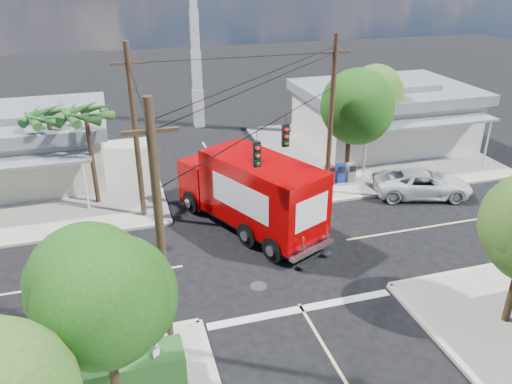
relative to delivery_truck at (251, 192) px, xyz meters
name	(u,v)px	position (x,y,z in m)	size (l,w,h in m)	color
ground	(268,252)	(0.11, -2.53, -1.96)	(120.00, 120.00, 0.00)	black
sidewalk_ne	(367,150)	(10.99, 8.35, -1.89)	(14.12, 14.12, 0.14)	gray
sidewalk_nw	(39,186)	(-10.77, 8.35, -1.89)	(14.12, 14.12, 0.14)	gray
road_markings	(278,269)	(0.11, -4.00, -1.95)	(32.00, 32.00, 0.01)	beige
building_ne	(384,113)	(12.61, 9.44, 0.36)	(11.80, 10.20, 4.50)	silver
building_nw	(15,145)	(-11.89, 9.94, 0.26)	(10.80, 10.20, 4.30)	beige
radio_tower	(196,55)	(0.61, 17.47, 3.68)	(0.80, 0.80, 17.00)	silver
tree_sw_front	(102,299)	(-6.88, -10.07, 2.37)	(3.88, 3.78, 6.03)	#422D1C
tree_ne_front	(352,103)	(7.32, 4.23, 2.81)	(4.21, 4.14, 6.66)	#422D1C
tree_ne_back	(373,101)	(9.92, 6.43, 2.23)	(3.77, 3.66, 5.82)	#422D1C
palm_nw_front	(86,116)	(-7.39, 4.97, 3.09)	(3.01, 3.08, 5.59)	#422D1C
palm_nw_back	(48,118)	(-9.39, 6.47, 2.71)	(3.01, 3.08, 5.19)	#422D1C
utility_poles	(224,150)	(-1.47, -0.92, 2.72)	(12.00, 10.68, 9.00)	#473321
picket_fence	(90,360)	(-7.69, -8.13, -1.28)	(5.94, 0.06, 1.00)	silver
hedge_sw	(83,380)	(-7.89, -8.93, -1.27)	(6.20, 1.20, 1.10)	#1D4B1B
vending_boxes	(340,173)	(6.61, 3.67, -1.27)	(1.90, 0.50, 1.10)	red
delivery_truck	(251,192)	(0.00, 0.00, 0.00)	(6.10, 9.16, 3.85)	black
parked_car	(422,183)	(10.42, 0.85, -1.19)	(2.53, 5.48, 1.52)	silver
pedestrian	(157,360)	(-5.63, -9.04, -0.99)	(0.60, 0.40, 1.65)	beige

